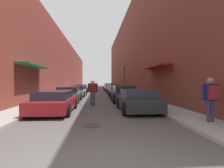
{
  "coord_description": "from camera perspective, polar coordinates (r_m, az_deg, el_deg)",
  "views": [
    {
      "loc": [
        0.03,
        -3.35,
        1.71
      ],
      "look_at": [
        1.22,
        10.6,
        1.51
      ],
      "focal_mm": 28.0,
      "sensor_mm": 36.0,
      "label": 1
    }
  ],
  "objects": [
    {
      "name": "ground",
      "position": [
        27.08,
        -4.93,
        -2.83
      ],
      "size": [
        130.24,
        130.24,
        0.0
      ],
      "primitive_type": "plane",
      "color": "#4C4947"
    },
    {
      "name": "curb_strip_left",
      "position": [
        33.26,
        -12.23,
        -2.07
      ],
      "size": [
        1.8,
        59.2,
        0.12
      ],
      "color": "gray",
      "rests_on": "ground"
    },
    {
      "name": "curb_strip_right",
      "position": [
        33.26,
        2.39,
        -2.05
      ],
      "size": [
        1.8,
        59.2,
        0.12
      ],
      "color": "gray",
      "rests_on": "ground"
    },
    {
      "name": "building_row_left",
      "position": [
        33.83,
        -17.15,
        5.5
      ],
      "size": [
        4.9,
        59.2,
        9.01
      ],
      "color": "brown",
      "rests_on": "ground"
    },
    {
      "name": "building_row_right",
      "position": [
        34.1,
        7.31,
        9.59
      ],
      "size": [
        4.9,
        59.2,
        13.85
      ],
      "color": "brown",
      "rests_on": "ground"
    },
    {
      "name": "parked_car_left_0",
      "position": [
        10.15,
        -18.21,
        -5.54
      ],
      "size": [
        2.06,
        4.31,
        1.21
      ],
      "color": "maroon",
      "rests_on": "ground"
    },
    {
      "name": "parked_car_left_1",
      "position": [
        15.16,
        -13.98,
        -3.4
      ],
      "size": [
        1.99,
        3.95,
        1.27
      ],
      "color": "#515459",
      "rests_on": "ground"
    },
    {
      "name": "parked_car_left_2",
      "position": [
        20.78,
        -11.23,
        -2.28
      ],
      "size": [
        1.91,
        4.65,
        1.24
      ],
      "color": "#B7B7BC",
      "rests_on": "ground"
    },
    {
      "name": "parked_car_left_3",
      "position": [
        25.84,
        -10.04,
        -1.6
      ],
      "size": [
        1.85,
        3.99,
        1.29
      ],
      "color": "navy",
      "rests_on": "ground"
    },
    {
      "name": "parked_car_right_0",
      "position": [
        10.21,
        8.27,
        -5.33
      ],
      "size": [
        2.08,
        4.07,
        1.26
      ],
      "color": "#232326",
      "rests_on": "ground"
    },
    {
      "name": "parked_car_right_1",
      "position": [
        14.84,
        3.74,
        -3.2
      ],
      "size": [
        2.01,
        4.16,
        1.39
      ],
      "color": "navy",
      "rests_on": "ground"
    },
    {
      "name": "parked_car_right_2",
      "position": [
        19.66,
        1.57,
        -2.38
      ],
      "size": [
        1.85,
        4.36,
        1.26
      ],
      "color": "#515459",
      "rests_on": "ground"
    },
    {
      "name": "parked_car_right_3",
      "position": [
        25.62,
        0.38,
        -1.62
      ],
      "size": [
        1.9,
        4.54,
        1.28
      ],
      "color": "#515459",
      "rests_on": "ground"
    },
    {
      "name": "parked_car_right_4",
      "position": [
        31.34,
        -0.65,
        -1.16
      ],
      "size": [
        1.96,
        4.78,
        1.34
      ],
      "color": "silver",
      "rests_on": "ground"
    },
    {
      "name": "parked_car_right_5",
      "position": [
        37.33,
        -1.3,
        -0.84
      ],
      "size": [
        1.85,
        4.43,
        1.35
      ],
      "color": "black",
      "rests_on": "ground"
    },
    {
      "name": "skateboarder",
      "position": [
        12.69,
        -6.32,
        -1.71
      ],
      "size": [
        0.72,
        0.78,
        1.87
      ],
      "color": "black",
      "rests_on": "ground"
    },
    {
      "name": "manhole_cover",
      "position": [
        6.96,
        -6.73,
        -13.32
      ],
      "size": [
        0.7,
        0.7,
        0.02
      ],
      "color": "#332D28",
      "rests_on": "ground"
    },
    {
      "name": "traffic_light",
      "position": [
        27.48,
        4.05,
        2.41
      ],
      "size": [
        0.16,
        0.22,
        3.87
      ],
      "color": "#2D2D2D",
      "rests_on": "curb_strip_right"
    },
    {
      "name": "pedestrian",
      "position": [
        7.84,
        29.6,
        -2.88
      ],
      "size": [
        0.7,
        0.39,
        1.76
      ],
      "color": "#2D3351",
      "rests_on": "curb_strip_right"
    }
  ]
}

